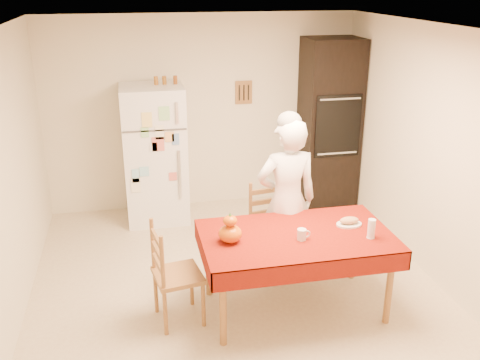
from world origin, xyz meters
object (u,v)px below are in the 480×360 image
object	(u,v)px
oven_cabinet	(329,124)
coffee_mug	(302,235)
refrigerator	(155,154)
wine_glass	(371,229)
chair_left	(171,271)
seated_woman	(287,201)
chair_far	(270,224)
bread_plate	(349,224)
pumpkin_lower	(230,234)
dining_table	(296,241)

from	to	relation	value
oven_cabinet	coffee_mug	distance (m)	2.73
refrigerator	wine_glass	xyz separation A→B (m)	(1.72, -2.50, -0.00)
chair_left	wine_glass	xyz separation A→B (m)	(1.74, -0.23, 0.34)
refrigerator	wine_glass	bearing A→B (deg)	-55.42
oven_cabinet	seated_woman	size ratio (longest dim) A/B	1.31
refrigerator	coffee_mug	bearing A→B (deg)	-65.13
chair_far	bread_plate	size ratio (longest dim) A/B	3.96
refrigerator	wine_glass	size ratio (longest dim) A/B	9.66
refrigerator	pumpkin_lower	size ratio (longest dim) A/B	8.32
bread_plate	wine_glass	bearing A→B (deg)	-72.57
oven_cabinet	chair_far	bearing A→B (deg)	-127.40
pumpkin_lower	wine_glass	world-z (taller)	wine_glass
seated_woman	wine_glass	distance (m)	0.93
oven_cabinet	seated_woman	xyz separation A→B (m)	(-1.10, -1.78, -0.26)
dining_table	coffee_mug	xyz separation A→B (m)	(0.01, -0.11, 0.12)
wine_glass	bread_plate	bearing A→B (deg)	107.43
oven_cabinet	bread_plate	xyz separation A→B (m)	(-0.65, -2.27, -0.33)
oven_cabinet	wine_glass	size ratio (longest dim) A/B	12.50
oven_cabinet	wine_glass	bearing A→B (deg)	-102.42
wine_glass	bread_plate	world-z (taller)	wine_glass
wine_glass	bread_plate	xyz separation A→B (m)	(-0.09, 0.28, -0.08)
seated_woman	pumpkin_lower	xyz separation A→B (m)	(-0.68, -0.58, -0.00)
chair_far	dining_table	bearing A→B (deg)	-96.89
refrigerator	pumpkin_lower	xyz separation A→B (m)	(0.50, -2.31, -0.01)
coffee_mug	dining_table	bearing A→B (deg)	95.53
chair_left	pumpkin_lower	world-z (taller)	chair_left
dining_table	chair_left	xyz separation A→B (m)	(-1.13, 0.03, -0.18)
bread_plate	pumpkin_lower	bearing A→B (deg)	-175.29
refrigerator	coffee_mug	xyz separation A→B (m)	(1.11, -2.40, -0.04)
pumpkin_lower	dining_table	bearing A→B (deg)	1.26
seated_woman	pumpkin_lower	bearing A→B (deg)	39.55
oven_cabinet	seated_woman	world-z (taller)	oven_cabinet
wine_glass	coffee_mug	bearing A→B (deg)	171.53
dining_table	wine_glass	world-z (taller)	wine_glass
seated_woman	pumpkin_lower	size ratio (longest dim) A/B	8.23
coffee_mug	refrigerator	bearing A→B (deg)	114.87
chair_left	coffee_mug	xyz separation A→B (m)	(1.14, -0.14, 0.30)
chair_far	refrigerator	bearing A→B (deg)	115.84
wine_glass	bread_plate	distance (m)	0.30
seated_woman	bread_plate	bearing A→B (deg)	132.21
chair_left	seated_woman	world-z (taller)	seated_woman
oven_cabinet	dining_table	distance (m)	2.66
chair_left	dining_table	bearing A→B (deg)	-101.09
seated_woman	coffee_mug	size ratio (longest dim) A/B	16.83
dining_table	chair_far	size ratio (longest dim) A/B	1.79
dining_table	chair_far	distance (m)	0.79
wine_glass	refrigerator	bearing A→B (deg)	124.58
oven_cabinet	bread_plate	distance (m)	2.38
dining_table	bread_plate	bearing A→B (deg)	8.61
chair_far	chair_left	bearing A→B (deg)	-155.36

